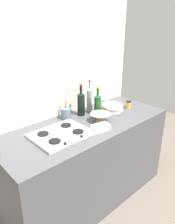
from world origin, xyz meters
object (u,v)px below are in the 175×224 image
object	(u,v)px
wine_bottle_mid_left	(81,103)
plate_stack	(112,108)
butter_dish	(101,127)
wine_bottle_mid_right	(90,99)
condiment_jar_rear	(102,103)
mixing_bowl	(101,117)
condiment_jar_front	(129,104)
utensil_crock	(66,113)
stovetop_hob	(61,134)
wine_bottle_leftmost	(98,104)

from	to	relation	value
wine_bottle_mid_left	plate_stack	bearing A→B (deg)	-26.63
butter_dish	wine_bottle_mid_right	bearing A→B (deg)	58.99
plate_stack	condiment_jar_rear	size ratio (longest dim) A/B	2.65
mixing_bowl	condiment_jar_front	distance (m)	0.50
utensil_crock	condiment_jar_rear	world-z (taller)	utensil_crock
plate_stack	condiment_jar_front	bearing A→B (deg)	-14.90
wine_bottle_mid_left	butter_dish	size ratio (longest dim) A/B	2.08
wine_bottle_mid_left	condiment_jar_rear	size ratio (longest dim) A/B	3.74
wine_bottle_mid_left	utensil_crock	bearing A→B (deg)	168.81
wine_bottle_mid_right	mixing_bowl	distance (m)	0.30
plate_stack	wine_bottle_mid_left	distance (m)	0.37
stovetop_hob	plate_stack	xyz separation A→B (m)	(0.75, 0.07, 0.03)
utensil_crock	condiment_jar_rear	bearing A→B (deg)	0.44
condiment_jar_front	condiment_jar_rear	bearing A→B (deg)	125.49
condiment_jar_front	mixing_bowl	bearing A→B (deg)	-176.18
butter_dish	condiment_jar_rear	size ratio (longest dim) A/B	1.80
mixing_bowl	butter_dish	xyz separation A→B (m)	(-0.15, -0.14, -0.02)
wine_bottle_mid_left	mixing_bowl	size ratio (longest dim) A/B	1.62
mixing_bowl	utensil_crock	world-z (taller)	utensil_crock
wine_bottle_mid_left	butter_dish	xyz separation A→B (m)	(-0.11, -0.39, -0.11)
butter_dish	condiment_jar_front	distance (m)	0.67
plate_stack	stovetop_hob	bearing A→B (deg)	-174.90
wine_bottle_leftmost	butter_dish	xyz separation A→B (m)	(-0.24, -0.28, -0.09)
wine_bottle_mid_left	condiment_jar_front	world-z (taller)	wine_bottle_mid_left
wine_bottle_leftmost	utensil_crock	distance (m)	0.35
plate_stack	wine_bottle_mid_left	world-z (taller)	wine_bottle_mid_left
wine_bottle_mid_right	condiment_jar_rear	bearing A→B (deg)	6.16
stovetop_hob	wine_bottle_mid_left	distance (m)	0.50
plate_stack	wine_bottle_mid_right	bearing A→B (deg)	135.96
stovetop_hob	condiment_jar_front	bearing A→B (deg)	0.51
wine_bottle_mid_right	condiment_jar_front	xyz separation A→B (m)	(0.40, -0.23, -0.10)
plate_stack	wine_bottle_leftmost	xyz separation A→B (m)	(-0.18, 0.05, 0.08)
wine_bottle_mid_left	utensil_crock	distance (m)	0.19
condiment_jar_rear	stovetop_hob	bearing A→B (deg)	-161.41
mixing_bowl	butter_dish	world-z (taller)	mixing_bowl
plate_stack	butter_dish	bearing A→B (deg)	-151.35
condiment_jar_front	condiment_jar_rear	distance (m)	0.31
wine_bottle_leftmost	condiment_jar_front	xyz separation A→B (m)	(0.40, -0.10, -0.08)
stovetop_hob	wine_bottle_mid_right	distance (m)	0.63
stovetop_hob	wine_bottle_mid_left	xyz separation A→B (m)	(0.43, 0.23, 0.12)
mixing_bowl	condiment_jar_rear	bearing A→B (deg)	42.48
wine_bottle_leftmost	utensil_crock	xyz separation A→B (m)	(-0.31, 0.15, -0.06)
plate_stack	mixing_bowl	size ratio (longest dim) A/B	1.15
utensil_crock	condiment_jar_rear	distance (m)	0.53
wine_bottle_leftmost	wine_bottle_mid_right	world-z (taller)	wine_bottle_mid_right
wine_bottle_mid_left	condiment_jar_front	size ratio (longest dim) A/B	3.82
wine_bottle_mid_right	plate_stack	bearing A→B (deg)	-44.04
stovetop_hob	utensil_crock	size ratio (longest dim) A/B	1.68
plate_stack	utensil_crock	distance (m)	0.53
plate_stack	wine_bottle_mid_left	size ratio (longest dim) A/B	0.71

